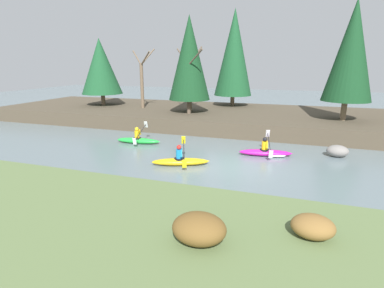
# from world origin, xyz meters

# --- Properties ---
(ground_plane) EXTENTS (90.00, 90.00, 0.00)m
(ground_plane) POSITION_xyz_m (0.00, 0.00, 0.00)
(ground_plane) COLOR slate
(riverbank_near) EXTENTS (44.00, 6.99, 0.51)m
(riverbank_near) POSITION_xyz_m (0.00, -7.36, 0.25)
(riverbank_near) COLOR #5B7042
(riverbank_near) RESTS_ON ground
(riverbank_far) EXTENTS (44.00, 10.41, 1.03)m
(riverbank_far) POSITION_xyz_m (0.00, 10.44, 0.51)
(riverbank_far) COLOR #4C4233
(riverbank_far) RESTS_ON ground
(conifer_tree_far_left) EXTENTS (3.58, 3.58, 5.84)m
(conifer_tree_far_left) POSITION_xyz_m (-13.89, 10.18, 4.46)
(conifer_tree_far_left) COLOR brown
(conifer_tree_far_left) RESTS_ON riverbank_far
(conifer_tree_left) EXTENTS (3.15, 3.15, 7.16)m
(conifer_tree_left) POSITION_xyz_m (-5.07, 8.78, 5.09)
(conifer_tree_left) COLOR #7A664C
(conifer_tree_left) RESTS_ON riverbank_far
(conifer_tree_mid_left) EXTENTS (3.28, 3.28, 8.22)m
(conifer_tree_mid_left) POSITION_xyz_m (-2.60, 13.50, 5.60)
(conifer_tree_mid_left) COLOR brown
(conifer_tree_mid_left) RESTS_ON riverbank_far
(conifer_tree_centre) EXTENTS (3.08, 3.08, 7.62)m
(conifer_tree_centre) POSITION_xyz_m (5.83, 8.77, 5.47)
(conifer_tree_centre) COLOR #7A664C
(conifer_tree_centre) RESTS_ON riverbank_far
(bare_tree_upstream) EXTENTS (2.76, 2.72, 4.93)m
(bare_tree_upstream) POSITION_xyz_m (-9.62, 9.79, 3.36)
(bare_tree_upstream) COLOR brown
(bare_tree_upstream) RESTS_ON riverbank_far
(bare_tree_mid_upstream) EXTENTS (2.77, 2.74, 4.96)m
(bare_tree_mid_upstream) POSITION_xyz_m (-4.86, 8.12, 3.37)
(bare_tree_mid_upstream) COLOR brown
(bare_tree_mid_upstream) RESTS_ON riverbank_far
(shrub_clump_nearest) EXTENTS (1.33, 1.11, 0.72)m
(shrub_clump_nearest) POSITION_xyz_m (0.60, -7.16, 0.87)
(shrub_clump_nearest) COLOR brown
(shrub_clump_nearest) RESTS_ON riverbank_near
(shrub_clump_second) EXTENTS (1.07, 0.89, 0.58)m
(shrub_clump_second) POSITION_xyz_m (3.22, -6.06, 0.80)
(shrub_clump_second) COLOR brown
(shrub_clump_second) RESTS_ON riverbank_near
(kayaker_lead) EXTENTS (2.79, 2.06, 1.20)m
(kayaker_lead) POSITION_xyz_m (1.48, 2.25, 0.20)
(kayaker_lead) COLOR #C61999
(kayaker_lead) RESTS_ON ground
(kayaker_middle) EXTENTS (2.74, 1.99, 1.20)m
(kayaker_middle) POSITION_xyz_m (-2.33, -0.57, 0.22)
(kayaker_middle) COLOR yellow
(kayaker_middle) RESTS_ON ground
(kayaker_trailing) EXTENTS (2.79, 2.07, 1.20)m
(kayaker_trailing) POSITION_xyz_m (-6.19, 2.42, 0.22)
(kayaker_trailing) COLOR green
(kayaker_trailing) RESTS_ON ground
(boulder_midstream) EXTENTS (1.08, 0.85, 0.61)m
(boulder_midstream) POSITION_xyz_m (4.95, 3.28, 0.31)
(boulder_midstream) COLOR gray
(boulder_midstream) RESTS_ON ground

